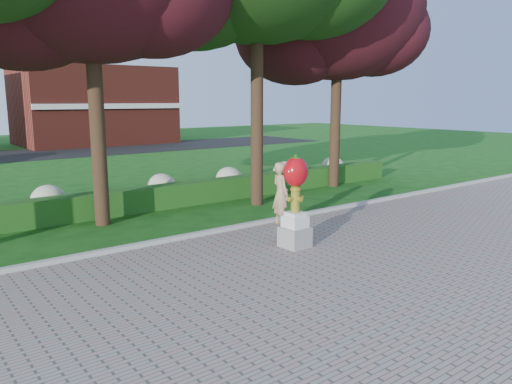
% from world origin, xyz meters
% --- Properties ---
extents(ground, '(100.00, 100.00, 0.00)m').
position_xyz_m(ground, '(0.00, 0.00, 0.00)').
color(ground, '#134912').
rests_on(ground, ground).
extents(walkway, '(40.00, 14.00, 0.04)m').
position_xyz_m(walkway, '(0.00, -4.00, 0.02)').
color(walkway, gray).
rests_on(walkway, ground).
extents(curb, '(40.00, 0.18, 0.15)m').
position_xyz_m(curb, '(0.00, 3.00, 0.07)').
color(curb, '#ADADA5').
rests_on(curb, ground).
extents(lawn_hedge, '(24.00, 0.70, 0.80)m').
position_xyz_m(lawn_hedge, '(0.00, 7.00, 0.40)').
color(lawn_hedge, '#154A15').
rests_on(lawn_hedge, ground).
extents(hydrangea_row, '(20.10, 1.10, 0.99)m').
position_xyz_m(hydrangea_row, '(0.57, 8.00, 0.55)').
color(hydrangea_row, '#B7BC8F').
rests_on(hydrangea_row, ground).
extents(street, '(50.00, 8.00, 0.02)m').
position_xyz_m(street, '(0.00, 28.00, 0.01)').
color(street, black).
rests_on(street, ground).
extents(building_right, '(12.00, 8.00, 6.40)m').
position_xyz_m(building_right, '(8.00, 34.00, 3.20)').
color(building_right, maroon).
rests_on(building_right, ground).
extents(tree_far_right, '(7.88, 6.72, 10.21)m').
position_xyz_m(tree_far_right, '(8.40, 6.58, 6.97)').
color(tree_far_right, black).
rests_on(tree_far_right, ground).
extents(hydrant_sculpture, '(0.69, 0.66, 2.36)m').
position_xyz_m(hydrant_sculpture, '(0.96, 0.63, 1.29)').
color(hydrant_sculpture, gray).
rests_on(hydrant_sculpture, walkway).
extents(woman, '(0.58, 0.76, 1.88)m').
position_xyz_m(woman, '(2.15, 2.60, 0.98)').
color(woman, tan).
rests_on(woman, walkway).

